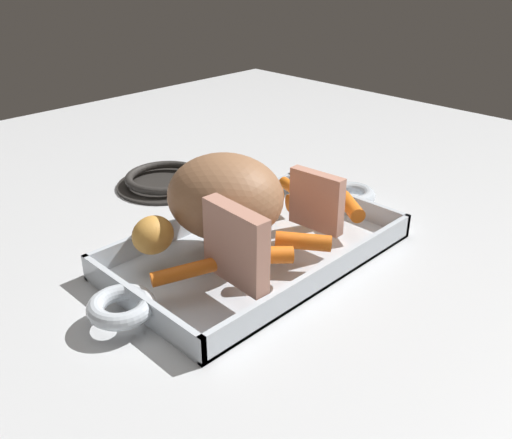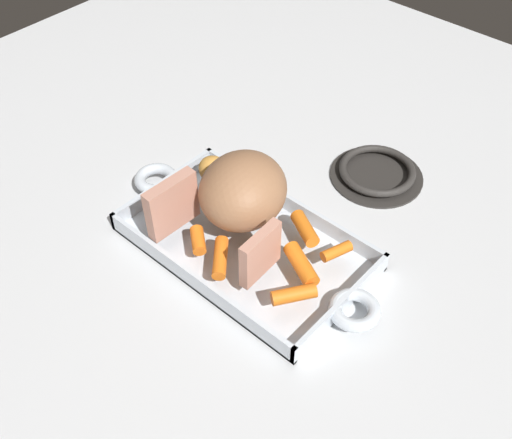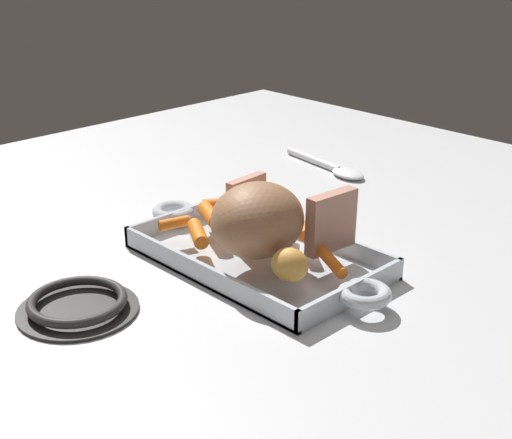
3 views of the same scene
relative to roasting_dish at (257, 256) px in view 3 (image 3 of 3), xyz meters
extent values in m
plane|color=silver|center=(0.00, 0.00, -0.01)|extent=(1.60, 1.60, 0.00)
cube|color=silver|center=(0.00, 0.00, -0.01)|extent=(0.35, 0.21, 0.01)
cube|color=silver|center=(0.00, 0.10, 0.01)|extent=(0.35, 0.01, 0.03)
cube|color=silver|center=(0.00, -0.10, 0.01)|extent=(0.35, 0.01, 0.03)
cube|color=silver|center=(0.17, 0.00, 0.01)|extent=(0.01, 0.21, 0.03)
cube|color=silver|center=(-0.17, 0.00, 0.01)|extent=(0.01, 0.21, 0.03)
torus|color=silver|center=(0.19, 0.00, 0.01)|extent=(0.07, 0.07, 0.02)
torus|color=silver|center=(-0.19, 0.00, 0.01)|extent=(0.07, 0.07, 0.02)
ellipsoid|color=#986846|center=(0.03, -0.03, 0.07)|extent=(0.16, 0.17, 0.10)
cube|color=tan|center=(-0.06, 0.04, 0.06)|extent=(0.02, 0.07, 0.07)
cube|color=tan|center=(0.09, 0.06, 0.06)|extent=(0.02, 0.08, 0.08)
cylinder|color=orange|center=(-0.06, -0.06, 0.03)|extent=(0.06, 0.05, 0.02)
cylinder|color=orange|center=(-0.10, 0.00, 0.03)|extent=(0.07, 0.05, 0.02)
cylinder|color=orange|center=(-0.12, -0.05, 0.03)|extent=(0.03, 0.05, 0.02)
cylinder|color=orange|center=(-0.12, 0.04, 0.03)|extent=(0.05, 0.06, 0.02)
cylinder|color=orange|center=(-0.01, 0.06, 0.03)|extent=(0.06, 0.06, 0.02)
cylinder|color=orange|center=(0.03, 0.06, 0.03)|extent=(0.04, 0.04, 0.02)
cylinder|color=orange|center=(0.12, 0.01, 0.03)|extent=(0.07, 0.04, 0.02)
ellipsoid|color=gold|center=(0.11, -0.05, 0.04)|extent=(0.05, 0.05, 0.04)
cylinder|color=#282623|center=(-0.05, -0.26, -0.01)|extent=(0.15, 0.15, 0.01)
torus|color=#2D2B28|center=(-0.05, -0.26, 0.00)|extent=(0.12, 0.12, 0.01)
cylinder|color=white|center=(-0.25, 0.40, 0.00)|extent=(0.15, 0.04, 0.01)
ellipsoid|color=white|center=(-0.15, 0.38, 0.00)|extent=(0.08, 0.06, 0.01)
camera|label=1|loc=(0.41, 0.41, 0.33)|focal=38.57mm
camera|label=2|loc=(-0.41, 0.44, 0.66)|focal=43.36mm
camera|label=3|loc=(0.67, -0.65, 0.44)|focal=51.42mm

